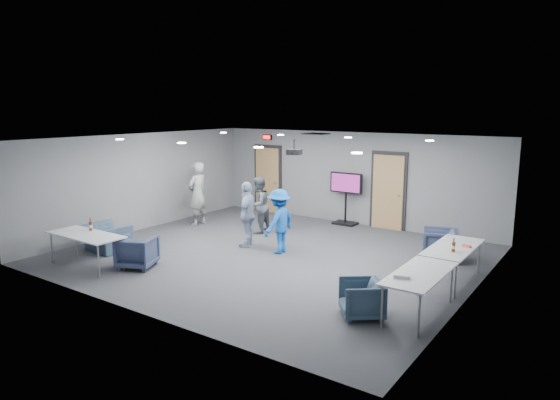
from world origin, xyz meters
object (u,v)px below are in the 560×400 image
Objects in this scene: chair_right_c at (362,299)px; chair_front_a at (137,252)px; chair_right_a at (440,244)px; table_right_a at (453,249)px; person_b at (259,205)px; bottle_front at (91,226)px; person_a at (198,194)px; chair_front_b at (107,238)px; tv_stand at (346,195)px; person_c at (247,214)px; bottle_right at (453,247)px; table_front_left at (86,236)px; projector at (294,152)px; person_d at (279,221)px; table_right_b at (420,275)px.

chair_right_c is 5.12m from chair_front_a.
table_right_a is at bearing 8.38° from chair_right_a.
bottle_front is at bearing -20.04° from person_b.
person_a is 1.87× the size of chair_front_b.
person_b is 3.92m from chair_front_a.
chair_right_a is 1.14× the size of chair_right_c.
chair_right_c is at bearing -60.31° from tv_stand.
bottle_right is (5.04, -0.12, 0.02)m from person_c.
bottle_front is (-0.18, 0.26, 0.15)m from table_front_left.
projector reaches higher than tv_stand.
person_d is (1.55, -1.24, -0.01)m from person_b.
person_a is at bearing -89.76° from chair_front_a.
table_right_a is 1.02× the size of table_right_b.
tv_stand reaches higher than chair_front_a.
bottle_right reaches higher than chair_front_a.
person_a is at bearing -144.28° from tv_stand.
table_right_b is at bearing 69.94° from person_a.
person_b is 2.71m from tv_stand.
chair_front_a is at bearing 17.11° from bottle_front.
person_b reaches higher than person_d.
projector reaches higher than bottle_front.
person_c is (0.57, -1.21, 0.03)m from person_b.
table_right_a is at bearing 78.92° from person_b.
table_right_a is (0.65, -1.35, 0.33)m from chair_right_a.
projector is (-3.78, 0.28, 1.58)m from bottle_right.
bottle_right is (4.07, -0.09, 0.06)m from person_d.
person_d is at bearing -89.06° from tv_stand.
person_d is 1.68m from projector.
person_a is 4.29m from table_front_left.
person_c is at bearing -156.43° from chair_right_c.
tv_stand is at bearing 51.25° from table_right_a.
chair_front_b is 1.26m from table_front_left.
chair_right_c is 2.37m from bottle_right.
chair_front_b is 0.55× the size of table_right_b.
chair_right_a is 2.91× the size of bottle_right.
table_front_left is (-1.26, -4.49, -0.09)m from person_b.
chair_right_a is 0.43× the size of table_right_b.
person_a is 3.71m from person_d.
table_right_a is 5.05× the size of projector.
person_b reaches higher than bottle_right.
tv_stand is (1.49, 2.26, 0.09)m from person_b.
table_front_left is (-6.78, -1.62, 0.00)m from table_right_b.
table_right_b is (0.74, 0.62, 0.37)m from chair_right_c.
person_c is at bearing 71.45° from table_right_b.
projector reaches higher than person_d.
chair_right_c is at bearing -111.45° from bottle_right.
projector is (3.10, 3.44, 1.72)m from table_front_left.
chair_front_a is 2.74× the size of bottle_front.
chair_front_b is at bearing -120.87° from tv_stand.
person_d is at bearing 50.20° from person_b.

